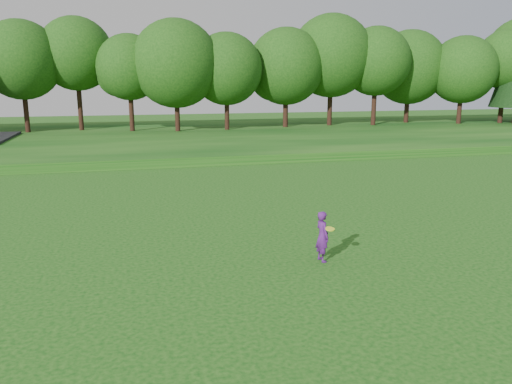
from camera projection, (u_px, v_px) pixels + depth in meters
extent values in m
plane|color=#0C400E|center=(242.00, 290.00, 12.85)|extent=(140.00, 140.00, 0.00)
cube|color=#0C400E|center=(158.00, 137.00, 44.92)|extent=(130.00, 30.00, 0.60)
cube|color=gray|center=(172.00, 165.00, 31.75)|extent=(130.00, 1.60, 0.04)
imported|color=#4F176B|center=(322.00, 236.00, 14.75)|extent=(0.43, 0.60, 1.53)
cylinder|color=#CBD621|center=(330.00, 229.00, 14.38)|extent=(0.27, 0.27, 0.08)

